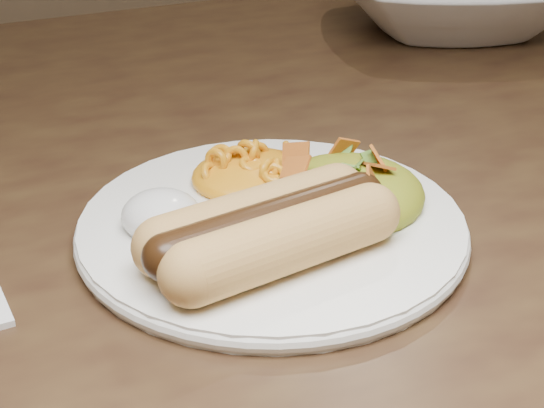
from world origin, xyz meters
name	(u,v)px	position (x,y,z in m)	size (l,w,h in m)	color
table	(112,298)	(0.00, 0.00, 0.66)	(1.60, 0.90, 0.75)	#422F18
plate	(272,227)	(0.08, -0.11, 0.76)	(0.24, 0.24, 0.01)	white
hotdog	(270,228)	(0.07, -0.15, 0.78)	(0.14, 0.09, 0.04)	tan
mac_and_cheese	(250,160)	(0.09, -0.05, 0.78)	(0.08, 0.07, 0.03)	gold
sour_cream	(160,205)	(0.02, -0.09, 0.78)	(0.05, 0.05, 0.03)	white
taco_salad	(348,180)	(0.14, -0.11, 0.78)	(0.10, 0.10, 0.04)	orange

